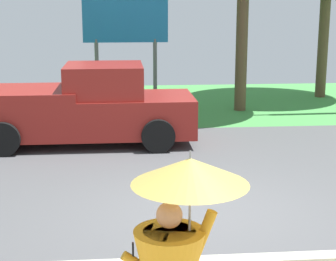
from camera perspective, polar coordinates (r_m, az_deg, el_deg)
name	(u,v)px	position (r m, az deg, el deg)	size (l,w,h in m)	color
ground_plane	(181,162)	(11.95, 1.33, -3.25)	(40.00, 22.00, 0.20)	#4C4C4F
pickup_truck	(85,107)	(13.33, -8.53, 2.37)	(5.20, 2.28, 1.88)	maroon
roadside_billboard	(125,28)	(17.30, -4.38, 10.48)	(2.60, 0.12, 3.50)	slate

